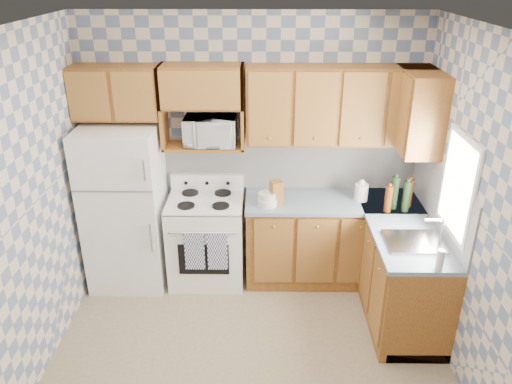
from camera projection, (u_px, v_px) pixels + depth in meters
floor at (249, 362)px, 4.24m from camera, size 3.40×3.40×0.00m
back_wall at (252, 148)px, 5.12m from camera, size 3.40×0.02×2.70m
right_wall at (480, 224)px, 3.65m from camera, size 0.02×3.20×2.70m
backsplash_back at (291, 163)px, 5.17m from camera, size 2.60×0.02×0.56m
backsplash_right at (440, 196)px, 4.44m from camera, size 0.02×1.60×0.56m
refrigerator at (126, 207)px, 5.03m from camera, size 0.75×0.70×1.68m
stove_body at (207, 240)px, 5.21m from camera, size 0.76×0.65×0.90m
cooktop at (205, 201)px, 5.02m from camera, size 0.76×0.65×0.02m
backguard at (207, 181)px, 5.23m from camera, size 0.76×0.08×0.17m
dish_towel_left at (195, 251)px, 4.87m from camera, size 0.19×0.02×0.41m
dish_towel_right at (217, 251)px, 4.87m from camera, size 0.19×0.02×0.41m
base_cabinets_back at (330, 240)px, 5.23m from camera, size 1.75×0.60×0.88m
base_cabinets_right at (397, 267)px, 4.77m from camera, size 0.60×1.60×0.88m
countertop_back at (333, 201)px, 5.03m from camera, size 1.77×0.63×0.04m
countertop_right at (402, 225)px, 4.57m from camera, size 0.63×1.60×0.04m
upper_cabinets_back at (338, 105)px, 4.76m from camera, size 1.75×0.33×0.74m
upper_cabinets_fridge at (116, 92)px, 4.73m from camera, size 0.82×0.33×0.50m
upper_cabinets_right at (418, 111)px, 4.58m from camera, size 0.33×0.70×0.74m
microwave_shelf at (204, 146)px, 4.94m from camera, size 0.80×0.33×0.03m
microwave at (210, 131)px, 4.88m from camera, size 0.51×0.35×0.28m
sink at (414, 242)px, 4.24m from camera, size 0.48×0.40×0.03m
window at (458, 186)px, 4.02m from camera, size 0.02×0.66×0.86m
bottle_0 at (394, 193)px, 4.78m from camera, size 0.07×0.07×0.33m
bottle_1 at (406, 196)px, 4.73m from camera, size 0.07×0.07×0.31m
bottle_2 at (409, 193)px, 4.82m from camera, size 0.07×0.07×0.28m
bottle_3 at (388, 199)px, 4.73m from camera, size 0.07×0.07×0.26m
knife_block at (276, 193)px, 4.88m from camera, size 0.14×0.14×0.24m
electric_kettle at (361, 192)px, 4.97m from camera, size 0.14×0.14×0.17m
food_containers at (267, 199)px, 4.88m from camera, size 0.20×0.20×0.13m
soap_bottle at (440, 260)px, 3.85m from camera, size 0.06×0.06×0.17m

